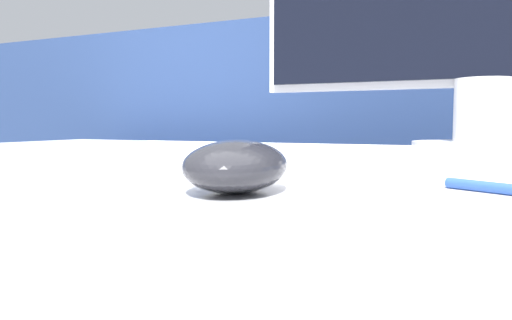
# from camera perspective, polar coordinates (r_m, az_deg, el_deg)

# --- Properties ---
(partition_panel) EXTENTS (5.00, 0.03, 1.08)m
(partition_panel) POSITION_cam_1_polar(r_m,az_deg,el_deg) (1.21, 13.77, -9.24)
(partition_panel) COLOR navy
(partition_panel) RESTS_ON ground_plane
(computer_mouse_near) EXTENTS (0.10, 0.12, 0.04)m
(computer_mouse_near) POSITION_cam_1_polar(r_m,az_deg,el_deg) (0.35, -2.29, -0.67)
(computer_mouse_near) COLOR #232328
(computer_mouse_near) RESTS_ON desk
(keyboard) EXTENTS (0.37, 0.14, 0.02)m
(keyboard) POSITION_cam_1_polar(r_m,az_deg,el_deg) (0.55, -0.25, 0.46)
(keyboard) COLOR silver
(keyboard) RESTS_ON desk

